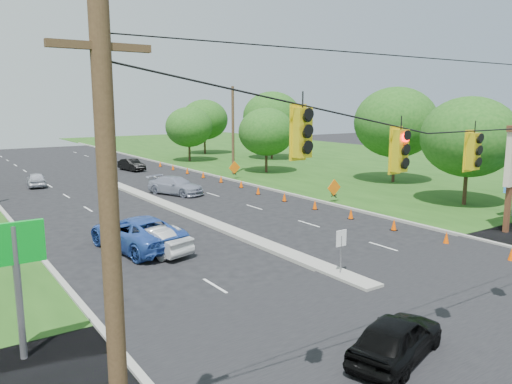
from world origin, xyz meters
TOP-DOWN VIEW (x-y plane):
  - ground at (0.00, 0.00)m, footprint 160.00×160.00m
  - grass_right at (30.00, 20.00)m, footprint 40.00×160.00m
  - cross_street at (0.00, 0.00)m, footprint 160.00×14.00m
  - curb_right at (10.10, 30.00)m, footprint 0.25×110.00m
  - median at (0.00, 21.00)m, footprint 1.00×34.00m
  - median_sign at (0.00, 6.00)m, footprint 0.55×0.06m
  - signal_span at (-0.05, -1.00)m, footprint 25.60×0.32m
  - utility_pole_far_right at (12.50, 35.00)m, footprint 0.28×0.28m
  - cone_0 at (8.09, 3.00)m, footprint 0.32×0.32m
  - cone_1 at (8.09, 6.50)m, footprint 0.32×0.32m
  - cone_2 at (8.09, 10.00)m, footprint 0.32×0.32m
  - cone_3 at (8.09, 13.50)m, footprint 0.32×0.32m
  - cone_4 at (8.09, 17.00)m, footprint 0.32×0.32m
  - cone_5 at (8.09, 20.50)m, footprint 0.32×0.32m
  - cone_6 at (8.09, 24.00)m, footprint 0.32×0.32m
  - cone_7 at (8.69, 27.50)m, footprint 0.32×0.32m
  - cone_8 at (8.69, 31.00)m, footprint 0.32×0.32m
  - cone_9 at (8.69, 34.50)m, footprint 0.32×0.32m
  - cone_10 at (8.69, 38.00)m, footprint 0.32×0.32m
  - cone_11 at (8.69, 41.50)m, footprint 0.32×0.32m
  - cone_12 at (8.69, 45.00)m, footprint 0.32×0.32m
  - work_sign_1 at (10.80, 18.00)m, footprint 1.27×0.58m
  - work_sign_2 at (10.80, 32.00)m, footprint 1.27×0.58m
  - tree_7 at (18.00, 12.00)m, footprint 6.72×6.72m
  - tree_8 at (22.00, 22.00)m, footprint 7.56×7.56m
  - tree_9 at (16.00, 34.00)m, footprint 5.88×5.88m
  - tree_10 at (24.00, 44.00)m, footprint 7.56×7.56m
  - tree_11 at (20.00, 55.00)m, footprint 6.72×6.72m
  - tree_12 at (14.00, 48.00)m, footprint 5.88×5.88m
  - black_sedan at (-3.58, -0.04)m, footprint 4.28×2.71m
  - white_sedan at (-5.22, 13.62)m, footprint 2.56×4.44m
  - blue_pickup at (-5.66, 14.88)m, footprint 3.77×6.47m
  - silver_car_far at (2.60, 27.86)m, footprint 3.83×5.39m
  - silver_car_oncoming at (-6.01, 38.29)m, footprint 1.99×3.88m
  - dark_car_receding at (4.78, 43.74)m, footprint 1.97×4.14m

SIDE VIEW (x-z plane):
  - ground at x=0.00m, z-range 0.00..0.00m
  - grass_right at x=30.00m, z-range -0.03..0.03m
  - cross_street at x=0.00m, z-range -0.01..0.01m
  - curb_right at x=10.10m, z-range -0.08..0.08m
  - median at x=0.00m, z-range -0.09..0.09m
  - cone_0 at x=8.09m, z-range 0.00..0.70m
  - cone_1 at x=8.09m, z-range 0.00..0.70m
  - cone_2 at x=8.09m, z-range 0.00..0.70m
  - cone_3 at x=8.09m, z-range 0.00..0.70m
  - cone_4 at x=8.09m, z-range 0.00..0.70m
  - cone_5 at x=8.09m, z-range 0.00..0.70m
  - cone_6 at x=8.09m, z-range 0.00..0.70m
  - cone_7 at x=8.69m, z-range 0.00..0.70m
  - cone_8 at x=8.69m, z-range 0.00..0.70m
  - cone_9 at x=8.69m, z-range 0.00..0.70m
  - cone_10 at x=8.69m, z-range 0.00..0.70m
  - cone_11 at x=8.69m, z-range 0.00..0.70m
  - cone_12 at x=8.69m, z-range 0.00..0.70m
  - silver_car_oncoming at x=-6.01m, z-range 0.00..1.26m
  - dark_car_receding at x=4.78m, z-range 0.00..1.31m
  - black_sedan at x=-3.58m, z-range 0.00..1.36m
  - white_sedan at x=-5.22m, z-range 0.00..1.38m
  - silver_car_far at x=2.60m, z-range 0.00..1.45m
  - blue_pickup at x=-5.66m, z-range 0.00..1.69m
  - work_sign_1 at x=10.80m, z-range 0.41..1.78m
  - work_sign_2 at x=10.80m, z-range 0.41..1.78m
  - median_sign at x=0.00m, z-range 0.44..2.49m
  - tree_9 at x=16.00m, z-range 0.91..7.77m
  - tree_12 at x=14.00m, z-range 0.91..7.77m
  - utility_pole_far_right at x=12.50m, z-range 0.00..9.00m
  - tree_7 at x=18.00m, z-range 1.04..8.88m
  - tree_11 at x=20.00m, z-range 1.04..8.88m
  - signal_span at x=-0.05m, z-range 0.47..9.47m
  - tree_8 at x=22.00m, z-range 1.17..9.99m
  - tree_10 at x=24.00m, z-range 1.17..9.99m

